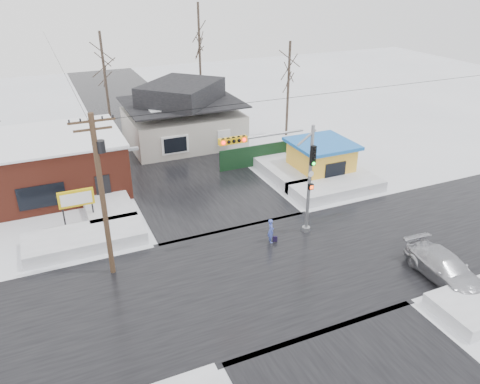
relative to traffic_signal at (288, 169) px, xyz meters
name	(u,v)px	position (x,y,z in m)	size (l,w,h in m)	color
ground	(272,271)	(-2.43, -2.97, -4.54)	(120.00, 120.00, 0.00)	white
road_ns	(272,271)	(-2.43, -2.97, -4.53)	(10.00, 120.00, 0.02)	black
road_ew	(272,271)	(-2.43, -2.97, -4.53)	(120.00, 10.00, 0.02)	black
snowbank_nw	(85,239)	(-11.43, 4.03, -4.14)	(7.00, 3.00, 0.80)	white
snowbank_ne	(336,187)	(6.57, 4.03, -4.14)	(7.00, 3.00, 0.80)	white
snowbank_nside_w	(105,199)	(-9.43, 9.03, -4.14)	(3.00, 8.00, 0.80)	white
snowbank_nside_e	(280,167)	(4.57, 9.03, -4.14)	(3.00, 8.00, 0.80)	white
traffic_signal	(288,169)	(0.00, 0.00, 0.00)	(6.05, 0.68, 7.00)	gray
utility_pole	(103,188)	(-10.36, 0.53, 0.57)	(3.15, 0.44, 9.00)	#382619
brick_building	(37,166)	(-13.43, 13.03, -2.46)	(12.20, 8.20, 4.12)	maroon
marquee_sign	(76,199)	(-11.43, 6.53, -2.62)	(2.20, 0.21, 2.55)	black
house	(183,116)	(-0.43, 19.03, -1.92)	(10.40, 8.40, 5.76)	beige
kiosk	(321,159)	(7.07, 7.03, -3.08)	(4.60, 4.60, 2.88)	yellow
fence	(264,154)	(4.07, 11.03, -3.64)	(8.00, 0.12, 1.80)	black
tree_far_left	(102,55)	(-6.43, 23.03, 3.41)	(3.00, 3.00, 10.00)	#332821
tree_far_mid	(199,28)	(3.57, 25.03, 5.00)	(3.00, 3.00, 12.00)	#332821
tree_far_right	(289,61)	(9.57, 17.03, 2.62)	(3.00, 3.00, 9.00)	#332821
pedestrian	(271,231)	(-1.09, -0.21, -3.76)	(0.57, 0.37, 1.55)	#4559C3
car	(445,268)	(5.65, -7.29, -3.82)	(2.01, 4.94, 1.43)	#B0B1B7
shopping_bag	(275,239)	(-0.83, -0.30, -4.36)	(0.28, 0.12, 0.35)	black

